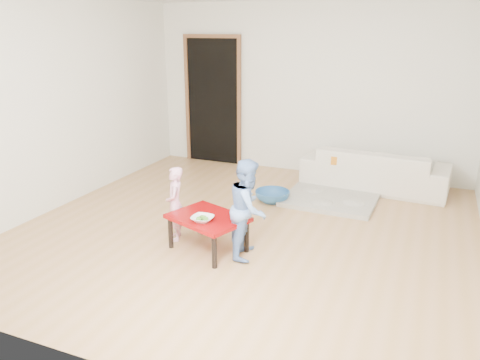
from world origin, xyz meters
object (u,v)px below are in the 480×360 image
Objects in this scene: child_pink at (175,204)px; basin at (272,196)px; sofa at (375,169)px; child_blue at (248,208)px; red_table at (208,233)px; bowl at (202,219)px.

basin is at bearing 132.23° from child_pink.
sofa is 1.99× the size of child_blue.
child_pink reaches higher than basin.
basin is (-0.27, 1.55, -0.43)m from child_blue.
red_table is 0.92× the size of child_pink.
child_blue is (0.86, -0.05, 0.10)m from child_pink.
red_table is at bearing -95.26° from basin.
child_pink reaches higher than sofa.
child_blue is (0.42, 0.06, 0.31)m from red_table.
basin is (0.14, 1.76, -0.33)m from bowl.
child_blue is 2.18× the size of basin.
bowl is at bearing 69.71° from sofa.
bowl is (0.01, -0.14, 0.21)m from red_table.
child_pink is at bearing 151.30° from bowl.
red_table is at bearing 94.80° from bowl.
red_table is 3.47× the size of bowl.
bowl is at bearing 106.31° from child_blue.
sofa is at bearing -28.82° from child_blue.
red_table is 0.53m from child_blue.
basin is (-1.17, -1.08, -0.22)m from sofa.
child_blue is at bearing 75.63° from sofa.
child_blue is (-0.89, -2.63, 0.21)m from sofa.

